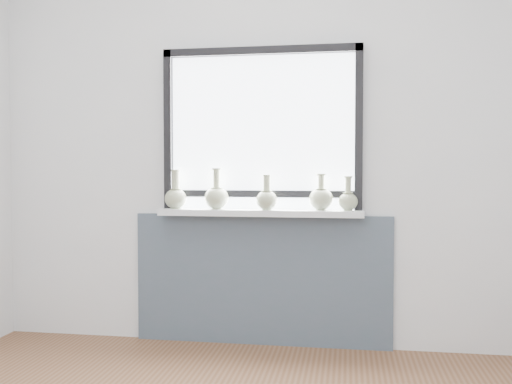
# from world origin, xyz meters

# --- Properties ---
(back_wall) EXTENTS (3.60, 0.02, 2.60)m
(back_wall) POSITION_xyz_m (0.00, 1.81, 1.30)
(back_wall) COLOR silver
(back_wall) RESTS_ON ground
(apron_panel) EXTENTS (1.70, 0.03, 0.86)m
(apron_panel) POSITION_xyz_m (0.00, 1.78, 0.43)
(apron_panel) COLOR #465061
(apron_panel) RESTS_ON ground
(windowsill) EXTENTS (1.32, 0.18, 0.04)m
(windowsill) POSITION_xyz_m (0.00, 1.71, 0.88)
(windowsill) COLOR silver
(windowsill) RESTS_ON apron_panel
(window) EXTENTS (1.30, 0.06, 1.05)m
(window) POSITION_xyz_m (0.00, 1.77, 1.44)
(window) COLOR black
(window) RESTS_ON windowsill
(vase_a) EXTENTS (0.14, 0.14, 0.26)m
(vase_a) POSITION_xyz_m (-0.56, 1.70, 0.98)
(vase_a) COLOR #ACB68F
(vase_a) RESTS_ON windowsill
(vase_b) EXTENTS (0.16, 0.16, 0.27)m
(vase_b) POSITION_xyz_m (-0.29, 1.71, 0.98)
(vase_b) COLOR #ACB68F
(vase_b) RESTS_ON windowsill
(vase_c) EXTENTS (0.14, 0.14, 0.23)m
(vase_c) POSITION_xyz_m (0.05, 1.68, 0.97)
(vase_c) COLOR #ACB68F
(vase_c) RESTS_ON windowsill
(vase_d) EXTENTS (0.15, 0.15, 0.23)m
(vase_d) POSITION_xyz_m (0.39, 1.72, 0.98)
(vase_d) COLOR #ACB68F
(vase_d) RESTS_ON windowsill
(vase_e) EXTENTS (0.12, 0.12, 0.22)m
(vase_e) POSITION_xyz_m (0.56, 1.71, 0.97)
(vase_e) COLOR #ACB68F
(vase_e) RESTS_ON windowsill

